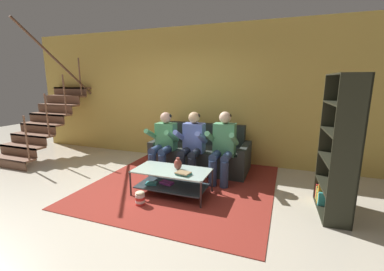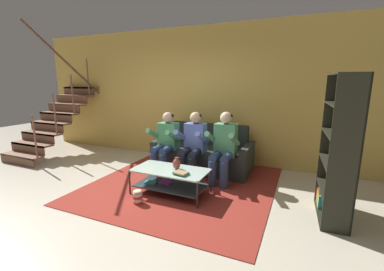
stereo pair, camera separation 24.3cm
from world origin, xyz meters
name	(u,v)px [view 1 (the left image)]	position (x,y,z in m)	size (l,w,h in m)	color
ground	(130,202)	(0.00, 0.00, 0.00)	(16.80, 16.80, 0.00)	beige
back_partition	(189,95)	(0.00, 2.46, 1.45)	(8.40, 0.12, 2.90)	gold
staircase_run	(54,108)	(-3.17, 1.65, 1.11)	(1.08, 2.59, 2.92)	brown
couch	(201,154)	(0.50, 1.81, 0.30)	(1.91, 0.88, 0.88)	#2A312D
person_seated_left	(163,141)	(-0.07, 1.28, 0.65)	(0.50, 0.58, 1.18)	navy
person_seated_middle	(192,142)	(0.50, 1.29, 0.66)	(0.50, 0.58, 1.21)	black
person_seated_right	(223,144)	(1.08, 1.29, 0.68)	(0.50, 0.58, 1.24)	navy
coffee_table	(171,178)	(0.46, 0.47, 0.27)	(1.18, 0.60, 0.40)	#ACC6B8
area_rug	(186,182)	(0.49, 1.02, 0.01)	(3.00, 3.29, 0.01)	maroon
vase	(178,164)	(0.55, 0.53, 0.49)	(0.12, 0.12, 0.19)	brown
book_stack	(183,173)	(0.72, 0.34, 0.43)	(0.23, 0.18, 0.04)	teal
bookshelf	(340,155)	(2.78, 0.75, 0.81)	(0.37, 0.88, 1.85)	black
popcorn_tub	(140,198)	(0.19, -0.02, 0.11)	(0.14, 0.14, 0.21)	red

